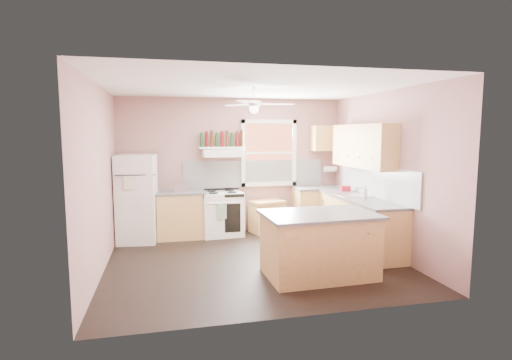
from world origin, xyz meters
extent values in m
plane|color=black|center=(0.00, 0.00, 0.00)|extent=(4.50, 4.50, 0.00)
plane|color=white|center=(0.00, 0.00, 2.70)|extent=(4.50, 4.50, 0.00)
cube|color=#936662|center=(0.00, 2.02, 1.35)|extent=(4.50, 0.05, 2.70)
cube|color=#936662|center=(2.27, 0.00, 1.35)|extent=(0.05, 4.00, 2.70)
cube|color=#936662|center=(-2.27, 0.00, 1.35)|extent=(0.05, 4.00, 2.70)
cube|color=white|center=(0.45, 1.99, 1.18)|extent=(2.90, 0.03, 0.55)
cube|color=white|center=(2.23, 0.30, 1.18)|extent=(0.03, 2.60, 0.55)
cube|color=brown|center=(0.75, 1.98, 1.60)|extent=(1.00, 0.02, 1.20)
cube|color=white|center=(0.75, 1.96, 1.60)|extent=(1.16, 0.07, 1.36)
cube|color=white|center=(-1.85, 1.57, 0.81)|extent=(0.75, 0.73, 1.61)
cube|color=#B08749|center=(-1.06, 1.70, 0.43)|extent=(0.90, 0.60, 0.86)
cube|color=#4F4F52|center=(-1.06, 1.70, 0.88)|extent=(0.92, 0.62, 0.04)
cube|color=silver|center=(-1.05, 1.58, 0.99)|extent=(0.28, 0.17, 0.18)
cube|color=white|center=(-0.27, 1.70, 0.43)|extent=(0.81, 0.67, 0.86)
cube|color=white|center=(-0.23, 1.75, 1.62)|extent=(0.78, 0.50, 0.14)
cube|color=white|center=(-0.23, 1.87, 1.72)|extent=(0.90, 0.26, 0.03)
cube|color=#B08749|center=(0.66, 1.75, 0.32)|extent=(0.74, 0.60, 0.65)
cube|color=#B08749|center=(1.75, 1.70, 0.43)|extent=(1.00, 0.60, 0.86)
cube|color=#B08749|center=(1.95, 0.30, 0.43)|extent=(0.60, 2.20, 0.86)
cube|color=#4F4F52|center=(1.75, 1.70, 0.88)|extent=(1.02, 0.62, 0.04)
cube|color=#4F4F52|center=(1.94, 0.30, 0.88)|extent=(0.62, 2.22, 0.04)
cube|color=silver|center=(1.94, 0.50, 0.90)|extent=(0.55, 0.45, 0.03)
cylinder|color=silver|center=(2.10, 0.50, 0.97)|extent=(0.03, 0.03, 0.14)
cube|color=#B08749|center=(2.08, 0.50, 1.78)|extent=(0.33, 1.80, 0.76)
cube|color=#B08749|center=(1.95, 1.83, 1.90)|extent=(0.60, 0.33, 0.52)
cylinder|color=white|center=(2.07, 1.86, 1.25)|extent=(0.26, 0.12, 0.12)
cube|color=#B08749|center=(0.75, -0.84, 0.43)|extent=(1.50, 0.98, 0.86)
cube|color=#4F4F52|center=(0.75, -0.84, 0.88)|extent=(1.59, 1.07, 0.04)
cylinder|color=white|center=(0.00, 0.00, 2.45)|extent=(0.20, 0.20, 0.08)
imported|color=silver|center=(1.97, 0.15, 1.02)|extent=(0.11, 0.11, 0.24)
cube|color=#B10F27|center=(2.03, 1.04, 0.95)|extent=(0.20, 0.15, 0.10)
cylinder|color=#143819|center=(-0.63, 1.87, 1.87)|extent=(0.06, 0.06, 0.27)
cylinder|color=#590F0F|center=(-0.53, 1.87, 1.88)|extent=(0.06, 0.06, 0.29)
cylinder|color=#3F230F|center=(-0.43, 1.87, 1.89)|extent=(0.06, 0.06, 0.31)
cylinder|color=#143819|center=(-0.33, 1.87, 1.87)|extent=(0.06, 0.06, 0.27)
cylinder|color=#590F0F|center=(-0.23, 1.87, 1.88)|extent=(0.06, 0.06, 0.29)
cylinder|color=#3F230F|center=(-0.13, 1.87, 1.89)|extent=(0.06, 0.06, 0.31)
cylinder|color=#143819|center=(-0.03, 1.87, 1.87)|extent=(0.06, 0.06, 0.27)
cylinder|color=#590F0F|center=(0.07, 1.87, 1.88)|extent=(0.06, 0.06, 0.29)
cylinder|color=#3F230F|center=(0.17, 1.87, 1.89)|extent=(0.06, 0.06, 0.31)
camera|label=1|loc=(-1.33, -5.97, 2.02)|focal=28.00mm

